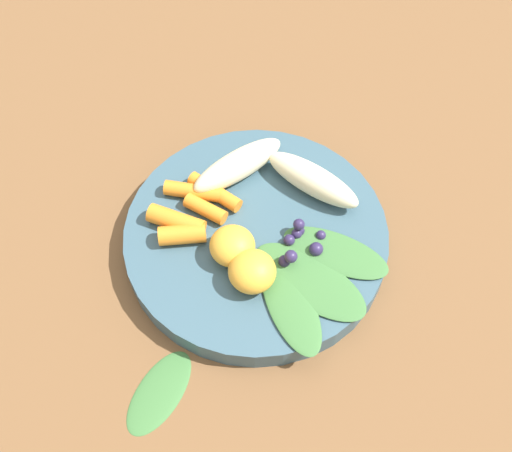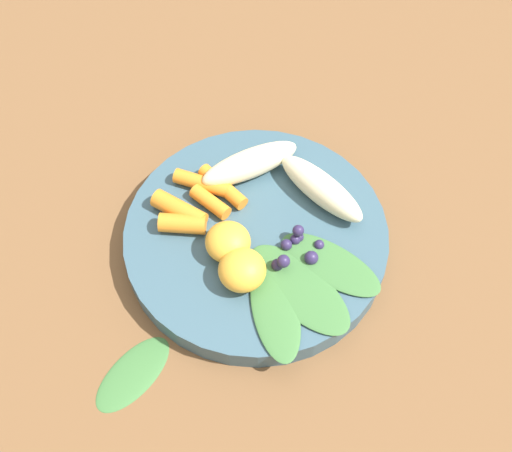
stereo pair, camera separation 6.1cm
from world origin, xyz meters
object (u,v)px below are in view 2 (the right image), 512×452
banana_peeled_right (321,188)px  orange_segment_near (242,270)px  kale_leaf_stray (133,373)px  bowl (256,238)px  banana_peeled_left (250,164)px

banana_peeled_right → orange_segment_near: 0.13m
orange_segment_near → kale_leaf_stray: (0.04, 0.13, -0.04)m
bowl → kale_leaf_stray: bowl is taller
bowl → banana_peeled_right: size_ratio=2.45×
bowl → banana_peeled_right: bearing=-114.7°
banana_peeled_left → kale_leaf_stray: banana_peeled_left is taller
bowl → banana_peeled_left: bearing=-52.2°
banana_peeled_left → banana_peeled_right: (-0.08, -0.01, 0.00)m
banana_peeled_left → orange_segment_near: size_ratio=2.39×
banana_peeled_left → orange_segment_near: (-0.06, 0.11, 0.00)m
bowl → banana_peeled_left: (0.05, -0.06, 0.03)m
bowl → orange_segment_near: bearing=109.3°
bowl → orange_segment_near: orange_segment_near is taller
banana_peeled_left → bowl: bearing=68.6°
banana_peeled_left → orange_segment_near: 0.13m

